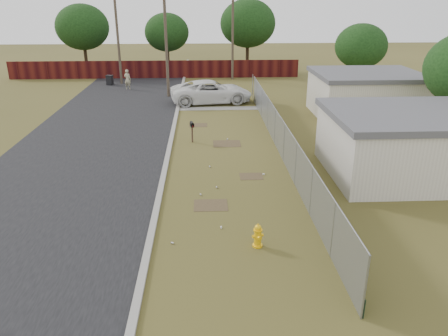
{
  "coord_description": "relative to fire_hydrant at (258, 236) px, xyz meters",
  "views": [
    {
      "loc": [
        -1.03,
        -21.21,
        8.1
      ],
      "look_at": [
        -0.19,
        -3.61,
        1.1
      ],
      "focal_mm": 35.0,
      "sensor_mm": 36.0,
      "label": 1
    }
  ],
  "objects": [
    {
      "name": "houses",
      "position": [
        8.95,
        11.37,
        1.15
      ],
      "size": [
        9.3,
        17.24,
        3.1
      ],
      "color": "silver",
      "rests_on": "ground"
    },
    {
      "name": "privacy_fence",
      "position": [
        -6.75,
        33.24,
        0.49
      ],
      "size": [
        30.0,
        0.12,
        1.8
      ],
      "primitive_type": "cube",
      "color": "#49140F",
      "rests_on": "ground"
    },
    {
      "name": "ground",
      "position": [
        -0.75,
        8.24,
        -0.41
      ],
      "size": [
        120.0,
        120.0,
        0.0
      ],
      "primitive_type": "plane",
      "color": "brown",
      "rests_on": "ground"
    },
    {
      "name": "utility_poles",
      "position": [
        -4.42,
        28.91,
        4.28
      ],
      "size": [
        12.6,
        8.24,
        9.0
      ],
      "color": "brown",
      "rests_on": "ground"
    },
    {
      "name": "pickup_truck",
      "position": [
        -1.14,
        21.72,
        0.49
      ],
      "size": [
        6.82,
        3.87,
        1.8
      ],
      "primitive_type": "imported",
      "rotation": [
        0.0,
        0.0,
        1.71
      ],
      "color": "white",
      "rests_on": "ground"
    },
    {
      "name": "chainlink_fence",
      "position": [
        2.37,
        9.27,
        0.39
      ],
      "size": [
        0.1,
        27.06,
        2.02
      ],
      "color": "gray",
      "rests_on": "ground"
    },
    {
      "name": "pedestrian",
      "position": [
        -8.7,
        27.51,
        0.49
      ],
      "size": [
        0.77,
        0.64,
        1.81
      ],
      "primitive_type": "imported",
      "rotation": [
        0.0,
        0.0,
        2.78
      ],
      "color": "tan",
      "rests_on": "ground"
    },
    {
      "name": "trash_bin",
      "position": [
        -10.77,
        29.7,
        0.07
      ],
      "size": [
        0.7,
        0.76,
        0.93
      ],
      "color": "black",
      "rests_on": "ground"
    },
    {
      "name": "scattered_litter",
      "position": [
        -1.17,
        5.24,
        -0.37
      ],
      "size": [
        4.14,
        11.81,
        0.07
      ],
      "color": "silver",
      "rests_on": "ground"
    },
    {
      "name": "street",
      "position": [
        -7.51,
        16.29,
        -0.39
      ],
      "size": [
        15.1,
        60.0,
        0.12
      ],
      "color": "black",
      "rests_on": "ground"
    },
    {
      "name": "fire_hydrant",
      "position": [
        0.0,
        0.0,
        0.0
      ],
      "size": [
        0.44,
        0.44,
        0.88
      ],
      "color": "yellow",
      "rests_on": "ground"
    },
    {
      "name": "horizon_trees",
      "position": [
        0.09,
        31.8,
        4.22
      ],
      "size": [
        33.32,
        31.94,
        7.78
      ],
      "color": "#332616",
      "rests_on": "ground"
    },
    {
      "name": "mailbox",
      "position": [
        -2.48,
        11.64,
        0.56
      ],
      "size": [
        0.28,
        0.54,
        1.23
      ],
      "color": "#4E3D2C",
      "rests_on": "ground"
    }
  ]
}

